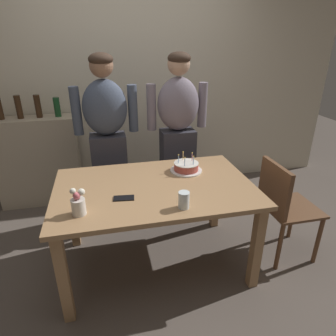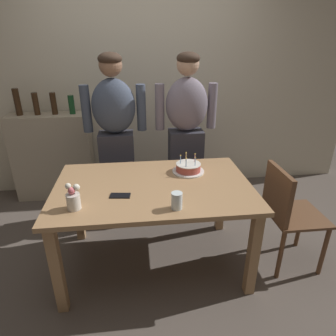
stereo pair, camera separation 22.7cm
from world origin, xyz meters
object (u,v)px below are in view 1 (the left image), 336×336
(person_woman_cardigan, at_px, (178,134))
(dining_chair, at_px, (282,203))
(birthday_cake, at_px, (186,167))
(flower_vase, at_px, (78,204))
(person_man_bearded, at_px, (108,139))
(water_glass_near, at_px, (184,200))
(cell_phone, at_px, (124,198))

(person_woman_cardigan, height_order, dining_chair, person_woman_cardigan)
(birthday_cake, bearing_deg, flower_vase, -150.37)
(birthday_cake, distance_m, dining_chair, 0.85)
(birthday_cake, distance_m, flower_vase, 0.97)
(birthday_cake, height_order, person_woman_cardigan, person_woman_cardigan)
(person_man_bearded, bearing_deg, birthday_cake, 135.91)
(birthday_cake, distance_m, person_woman_cardigan, 0.61)
(dining_chair, bearing_deg, birthday_cake, 66.35)
(birthday_cake, bearing_deg, water_glass_near, -107.70)
(birthday_cake, height_order, water_glass_near, birthday_cake)
(birthday_cake, bearing_deg, dining_chair, -23.65)
(person_man_bearded, distance_m, person_woman_cardigan, 0.70)
(person_man_bearded, bearing_deg, dining_chair, 145.82)
(person_man_bearded, xyz_separation_m, person_woman_cardigan, (0.70, 0.00, 0.00))
(flower_vase, height_order, person_woman_cardigan, person_woman_cardigan)
(dining_chair, bearing_deg, person_woman_cardigan, 35.54)
(water_glass_near, xyz_separation_m, person_man_bearded, (-0.44, 1.16, 0.08))
(water_glass_near, relative_size, dining_chair, 0.13)
(flower_vase, bearing_deg, water_glass_near, -6.49)
(water_glass_near, distance_m, cell_phone, 0.43)
(flower_vase, distance_m, dining_chair, 1.62)
(cell_phone, relative_size, dining_chair, 0.17)
(cell_phone, bearing_deg, water_glass_near, -22.16)
(birthday_cake, xyz_separation_m, dining_chair, (0.74, -0.32, -0.26))
(person_woman_cardigan, distance_m, dining_chair, 1.19)
(flower_vase, distance_m, person_man_bearded, 1.10)
(birthday_cake, distance_m, water_glass_near, 0.59)
(water_glass_near, height_order, cell_phone, water_glass_near)
(person_man_bearded, bearing_deg, flower_vase, 78.06)
(cell_phone, bearing_deg, flower_vase, -148.91)
(water_glass_near, xyz_separation_m, person_woman_cardigan, (0.26, 1.16, 0.08))
(birthday_cake, height_order, cell_phone, birthday_cake)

